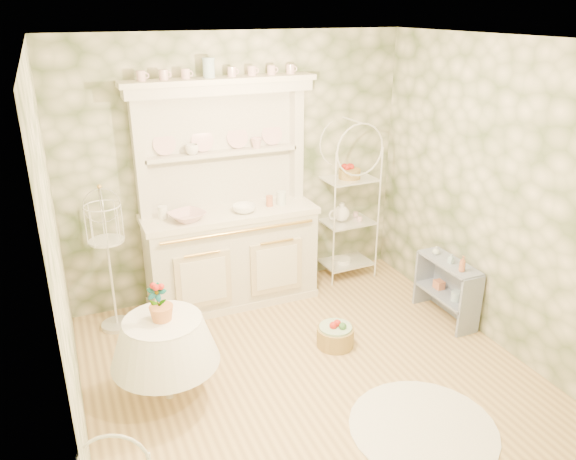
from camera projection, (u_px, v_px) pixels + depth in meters
name	position (u px, v px, depth m)	size (l,w,h in m)	color
floor	(311.00, 376.00, 4.74)	(3.60, 3.60, 0.00)	tan
ceiling	(317.00, 40.00, 3.73)	(3.60, 3.60, 0.00)	white
wall_left	(60.00, 269.00, 3.58)	(3.60, 3.60, 0.00)	beige
wall_right	(500.00, 198.00, 4.89)	(3.60, 3.60, 0.00)	beige
wall_back	(239.00, 169.00, 5.77)	(3.60, 3.60, 0.00)	beige
wall_front	(475.00, 355.00, 2.70)	(3.60, 3.60, 0.00)	beige
kitchen_dresser	(229.00, 198.00, 5.54)	(1.87, 0.61, 2.29)	silver
bakers_rack	(348.00, 198.00, 6.21)	(0.58, 0.41, 1.87)	white
side_shelf	(446.00, 290.00, 5.53)	(0.26, 0.71, 0.61)	#808AA2
round_table	(166.00, 360.00, 4.36)	(0.65, 0.65, 0.71)	white
birdcage_stand	(110.00, 265.00, 5.23)	(0.31, 0.31, 1.33)	white
floor_basket	(335.00, 335.00, 5.14)	(0.35, 0.35, 0.22)	#A58849
lace_rug	(423.00, 427.00, 4.16)	(1.10, 1.10, 0.01)	white
bowl_floral	(187.00, 220.00, 5.34)	(0.33, 0.33, 0.08)	white
bowl_white	(244.00, 212.00, 5.55)	(0.24, 0.24, 0.07)	white
cup_left	(192.00, 152.00, 5.38)	(0.13, 0.13, 0.10)	white
cup_right	(257.00, 145.00, 5.63)	(0.11, 0.11, 0.10)	white
potted_geranium	(157.00, 303.00, 4.18)	(0.15, 0.10, 0.29)	#3F7238
bottle_amber	(462.00, 265.00, 5.19)	(0.06, 0.06, 0.16)	#BA6A47
bottle_blue	(451.00, 259.00, 5.37)	(0.04, 0.04, 0.10)	#A1C2D0
bottle_glass	(436.00, 251.00, 5.56)	(0.07, 0.07, 0.09)	silver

